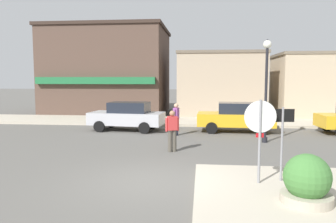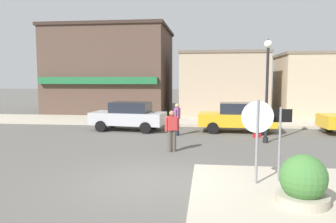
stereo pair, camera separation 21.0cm
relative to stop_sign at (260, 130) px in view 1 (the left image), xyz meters
The scene contains 13 objects.
ground_plane 3.22m from the stop_sign, behind, with size 160.00×160.00×0.00m, color #5B5954.
sidewalk_corner 2.24m from the stop_sign, 24.53° to the right, with size 6.40×4.80×0.15m, color #B7AD99.
kerb_far 13.12m from the stop_sign, 102.55° to the left, with size 80.00×4.00×0.15m, color #B7AD99.
stop_sign is the anchor object (origin of this frame).
one_way_sign 0.68m from the stop_sign, 21.74° to the left, with size 0.60×0.08×2.10m.
planter 1.79m from the stop_sign, 58.66° to the right, with size 1.10×1.10×1.23m.
lamp_post 6.62m from the stop_sign, 78.15° to the left, with size 0.36×0.36×4.54m.
parked_car_nearest 10.62m from the stop_sign, 121.42° to the left, with size 4.16×2.19×1.56m.
parked_car_second 9.22m from the stop_sign, 87.76° to the left, with size 4.08×2.03×1.56m.
pedestrian_crossing_near 8.22m from the stop_sign, 109.55° to the left, with size 0.30×0.55×1.61m.
pedestrian_crossing_far 4.85m from the stop_sign, 122.79° to the left, with size 0.54×0.34×1.61m.
building_corner_shop 20.78m from the stop_sign, 116.35° to the left, with size 9.57×8.11×6.97m.
building_storefront_left_near 17.64m from the stop_sign, 90.29° to the left, with size 6.43×6.40×4.80m.
Camera 1 is at (1.35, -8.67, 2.82)m, focal length 35.00 mm.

